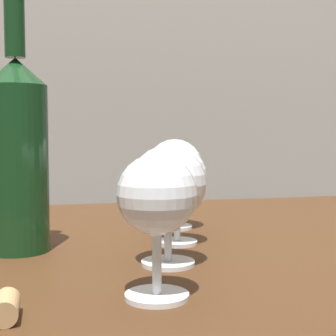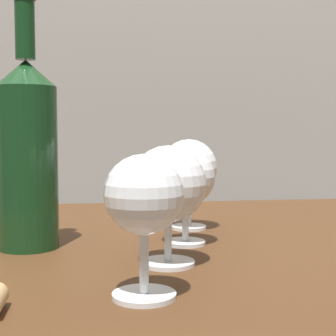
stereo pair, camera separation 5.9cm
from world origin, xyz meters
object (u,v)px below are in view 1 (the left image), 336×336
(wine_bottle, at_px, (17,151))
(cork, at_px, (6,307))
(wine_glass_white, at_px, (177,178))
(wine_glass_rose, at_px, (175,169))
(wine_glass_port, at_px, (157,200))
(wine_glass_pinot, at_px, (168,186))

(wine_bottle, height_order, cork, wine_bottle)
(wine_glass_white, xyz_separation_m, wine_glass_rose, (0.02, 0.11, 0.00))
(wine_glass_white, height_order, wine_bottle, wine_bottle)
(wine_glass_rose, distance_m, cork, 0.44)
(wine_bottle, distance_m, cork, 0.28)
(wine_glass_port, height_order, wine_bottle, wine_bottle)
(wine_glass_pinot, bearing_deg, wine_bottle, 147.21)
(wine_glass_white, xyz_separation_m, cork, (-0.21, -0.25, -0.08))
(wine_glass_pinot, bearing_deg, cork, -140.89)
(wine_bottle, bearing_deg, wine_glass_port, -59.17)
(wine_glass_white, relative_size, wine_bottle, 0.40)
(wine_glass_white, bearing_deg, wine_glass_rose, 77.72)
(wine_glass_rose, xyz_separation_m, wine_bottle, (-0.24, -0.11, 0.04))
(wine_glass_port, height_order, wine_glass_pinot, wine_glass_pinot)
(wine_bottle, bearing_deg, wine_glass_rose, 23.97)
(wine_glass_port, relative_size, cork, 3.25)
(wine_glass_port, bearing_deg, wine_glass_white, 70.91)
(wine_glass_port, height_order, cork, wine_glass_port)
(wine_glass_white, bearing_deg, wine_glass_port, -109.09)
(wine_glass_port, bearing_deg, wine_glass_pinot, 71.70)
(wine_glass_port, distance_m, wine_bottle, 0.27)
(wine_glass_port, relative_size, wine_glass_pinot, 0.97)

